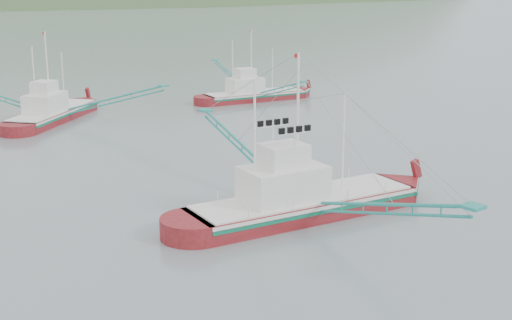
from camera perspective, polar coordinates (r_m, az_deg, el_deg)
ground at (r=42.94m, az=5.05°, el=-5.72°), size 1200.00×1200.00×0.00m
main_boat at (r=44.91m, az=3.59°, el=-2.29°), size 15.68×27.45×11.18m
bg_boat_right at (r=86.69m, az=-0.21°, el=5.81°), size 12.88×22.37×9.15m
bg_boat_far at (r=77.38m, az=-16.05°, el=4.59°), size 19.19×21.63×10.02m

